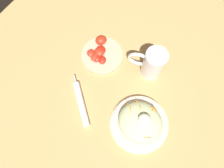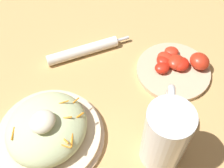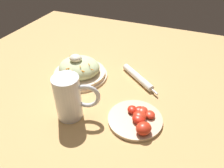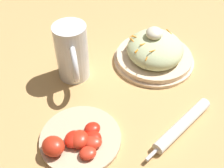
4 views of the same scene
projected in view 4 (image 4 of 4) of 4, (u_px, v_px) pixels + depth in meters
ground_plane at (140, 87)px, 0.76m from camera, size 1.43×1.43×0.00m
salad_plate at (155, 52)px, 0.81m from camera, size 0.23×0.23×0.11m
beer_mug at (73, 56)px, 0.74m from camera, size 0.15×0.09×0.16m
napkin_roll at (182, 125)px, 0.65m from camera, size 0.19×0.15×0.03m
tomato_plate at (79, 140)px, 0.62m from camera, size 0.18×0.18×0.05m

